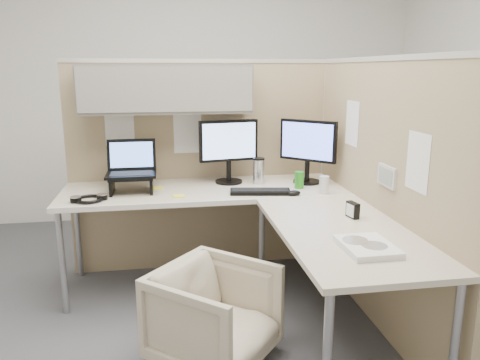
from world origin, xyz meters
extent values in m
plane|color=#424349|center=(0.00, 0.00, 0.00)|extent=(4.50, 4.50, 0.00)
cube|color=tan|center=(-0.10, 0.90, 0.80)|extent=(2.00, 0.05, 1.60)
cube|color=#A8A399|center=(-0.10, 0.90, 1.61)|extent=(2.00, 0.06, 0.03)
cube|color=slate|center=(-0.35, 0.75, 1.42)|extent=(1.20, 0.34, 0.34)
cube|color=gray|center=(-0.35, 0.57, 1.42)|extent=(1.18, 0.01, 0.30)
plane|color=white|center=(-0.70, 0.87, 1.15)|extent=(0.26, 0.00, 0.26)
plane|color=white|center=(-0.20, 0.87, 1.08)|extent=(0.26, 0.00, 0.26)
cube|color=tan|center=(0.90, -0.10, 0.80)|extent=(0.05, 2.00, 1.60)
cube|color=#A8A399|center=(0.90, -0.10, 1.61)|extent=(0.06, 2.00, 0.03)
cube|color=#A8A399|center=(0.90, 0.90, 0.80)|extent=(0.06, 0.06, 1.60)
cube|color=silver|center=(0.87, -0.25, 0.96)|extent=(0.02, 0.20, 0.12)
cube|color=gray|center=(0.86, -0.25, 0.96)|extent=(0.00, 0.16, 0.09)
plane|color=white|center=(0.87, 0.30, 1.20)|extent=(0.00, 0.26, 0.26)
plane|color=white|center=(0.87, -0.55, 1.10)|extent=(0.00, 0.26, 0.26)
cube|color=beige|center=(-0.10, 0.54, 0.71)|extent=(2.00, 0.68, 0.03)
cube|color=beige|center=(0.54, -0.45, 0.71)|extent=(0.68, 1.30, 0.03)
cube|color=white|center=(-0.10, 0.20, 0.71)|extent=(2.00, 0.02, 0.03)
cylinder|color=gray|center=(-1.05, 0.25, 0.35)|extent=(0.04, 0.04, 0.70)
cylinder|color=gray|center=(-1.05, 0.83, 0.35)|extent=(0.04, 0.04, 0.70)
cylinder|color=gray|center=(0.83, -1.05, 0.35)|extent=(0.04, 0.04, 0.70)
cylinder|color=gray|center=(0.25, 0.25, 0.35)|extent=(0.04, 0.04, 0.70)
imported|color=beige|center=(-0.15, -0.41, 0.29)|extent=(0.77, 0.78, 0.58)
cylinder|color=black|center=(0.09, 0.68, 0.74)|extent=(0.20, 0.20, 0.02)
cylinder|color=black|center=(0.09, 0.68, 0.82)|extent=(0.04, 0.04, 0.15)
cube|color=black|center=(0.09, 0.68, 1.05)|extent=(0.44, 0.11, 0.30)
cube|color=#8CB1F2|center=(0.09, 0.66, 1.05)|extent=(0.40, 0.07, 0.26)
cylinder|color=black|center=(0.66, 0.58, 0.74)|extent=(0.20, 0.20, 0.02)
cylinder|color=black|center=(0.66, 0.58, 0.82)|extent=(0.04, 0.04, 0.15)
cube|color=black|center=(0.66, 0.58, 1.05)|extent=(0.34, 0.33, 0.30)
cube|color=#5C71FA|center=(0.65, 0.57, 1.05)|extent=(0.29, 0.28, 0.26)
cube|color=black|center=(-0.61, 0.51, 0.84)|extent=(0.29, 0.24, 0.01)
cube|color=black|center=(-0.74, 0.51, 0.79)|extent=(0.02, 0.22, 0.12)
cube|color=black|center=(-0.48, 0.51, 0.79)|extent=(0.02, 0.22, 0.12)
cube|color=black|center=(-0.61, 0.51, 0.86)|extent=(0.33, 0.24, 0.02)
cube|color=black|center=(-0.61, 0.65, 0.97)|extent=(0.33, 0.06, 0.21)
cube|color=#598CF2|center=(-0.61, 0.64, 0.97)|extent=(0.29, 0.04, 0.17)
cube|color=black|center=(0.25, 0.34, 0.74)|extent=(0.42, 0.20, 0.02)
ellipsoid|color=black|center=(0.47, 0.25, 0.75)|extent=(0.10, 0.07, 0.03)
cylinder|color=silver|center=(0.30, 0.62, 0.82)|extent=(0.08, 0.08, 0.18)
cylinder|color=black|center=(0.30, 0.62, 0.91)|extent=(0.09, 0.09, 0.01)
cylinder|color=silver|center=(0.68, 0.27, 0.79)|extent=(0.07, 0.07, 0.12)
cylinder|color=#268C1E|center=(0.56, 0.43, 0.79)|extent=(0.07, 0.07, 0.12)
cube|color=yellow|center=(-0.30, 0.34, 0.73)|extent=(0.09, 0.09, 0.01)
cube|color=yellow|center=(-0.44, 0.58, 0.73)|extent=(0.08, 0.08, 0.01)
torus|color=black|center=(-0.87, 0.33, 0.74)|extent=(0.22, 0.22, 0.02)
cylinder|color=black|center=(-0.95, 0.31, 0.75)|extent=(0.07, 0.07, 0.03)
cylinder|color=black|center=(-0.79, 0.35, 0.75)|extent=(0.07, 0.07, 0.03)
cube|color=white|center=(0.54, -0.75, 0.74)|extent=(0.23, 0.30, 0.03)
cylinder|color=silver|center=(0.56, -0.78, 0.76)|extent=(0.12, 0.12, 0.00)
cylinder|color=silver|center=(0.50, -0.70, 0.76)|extent=(0.12, 0.12, 0.00)
cube|color=black|center=(0.66, -0.27, 0.78)|extent=(0.05, 0.10, 0.09)
cube|color=white|center=(0.65, -0.28, 0.78)|extent=(0.02, 0.07, 0.07)
camera|label=1|loc=(-0.39, -2.68, 1.56)|focal=35.00mm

